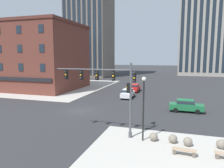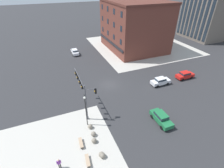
{
  "view_description": "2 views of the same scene",
  "coord_description": "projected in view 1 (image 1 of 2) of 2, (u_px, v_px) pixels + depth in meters",
  "views": [
    {
      "loc": [
        12.68,
        -25.7,
        7.42
      ],
      "look_at": [
        4.13,
        1.77,
        3.65
      ],
      "focal_mm": 33.54,
      "sensor_mm": 36.0,
      "label": 1
    },
    {
      "loc": [
        29.43,
        -11.48,
        20.26
      ],
      "look_at": [
        6.83,
        -2.2,
        4.68
      ],
      "focal_mm": 26.5,
      "sensor_mm": 36.0,
      "label": 2
    }
  ],
  "objects": [
    {
      "name": "residential_tower_skyline_left",
      "position": [
        90.0,
        11.0,
        77.53
      ],
      "size": [
        15.44,
        14.49,
        48.33
      ],
      "color": "#70665B",
      "rests_on": "ground"
    },
    {
      "name": "storefront_block_near_corner",
      "position": [
        36.0,
        56.0,
        48.99
      ],
      "size": [
        20.27,
        16.85,
        14.95
      ],
      "color": "brown",
      "rests_on": "ground"
    },
    {
      "name": "bollard_sphere_curb_c",
      "position": [
        188.0,
        142.0,
        17.46
      ],
      "size": [
        0.75,
        0.75,
        0.75
      ],
      "primitive_type": "sphere",
      "color": "gray",
      "rests_on": "ground"
    },
    {
      "name": "car_main_southbound_near",
      "position": [
        135.0,
        87.0,
        44.42
      ],
      "size": [
        1.9,
        4.4,
        1.68
      ],
      "color": "red",
      "rests_on": "ground"
    },
    {
      "name": "bench_near_signal",
      "position": [
        184.0,
        151.0,
        15.8
      ],
      "size": [
        1.82,
        0.58,
        0.49
      ],
      "color": "tan",
      "rests_on": "ground"
    },
    {
      "name": "car_main_southbound_far",
      "position": [
        186.0,
        105.0,
        28.22
      ],
      "size": [
        4.41,
        1.92,
        1.68
      ],
      "color": "#1E6B3D",
      "rests_on": "ground"
    },
    {
      "name": "car_main_northbound_near",
      "position": [
        128.0,
        93.0,
        37.65
      ],
      "size": [
        1.91,
        4.41,
        1.68
      ],
      "color": "silver",
      "rests_on": "ground"
    },
    {
      "name": "bollard_sphere_curb_e",
      "position": [
        224.0,
        144.0,
        16.96
      ],
      "size": [
        0.75,
        0.75,
        0.75
      ],
      "primitive_type": "sphere",
      "color": "gray",
      "rests_on": "ground"
    },
    {
      "name": "bollard_sphere_curb_a",
      "position": [
        154.0,
        137.0,
        18.53
      ],
      "size": [
        0.75,
        0.75,
        0.75
      ],
      "primitive_type": "sphere",
      "color": "gray",
      "rests_on": "ground"
    },
    {
      "name": "bollard_sphere_curb_d",
      "position": [
        221.0,
        144.0,
        16.95
      ],
      "size": [
        0.75,
        0.75,
        0.75
      ],
      "primitive_type": "sphere",
      "color": "gray",
      "rests_on": "ground"
    },
    {
      "name": "street_lamp_corner_near",
      "position": [
        144.0,
        101.0,
        18.18
      ],
      "size": [
        0.36,
        0.36,
        5.71
      ],
      "color": "black",
      "rests_on": "ground"
    },
    {
      "name": "bollard_sphere_curb_b",
      "position": [
        173.0,
        139.0,
        18.06
      ],
      "size": [
        0.75,
        0.75,
        0.75
      ],
      "primitive_type": "sphere",
      "color": "gray",
      "rests_on": "ground"
    },
    {
      "name": "sidewalk_far_corner",
      "position": [
        44.0,
        86.0,
        53.86
      ],
      "size": [
        32.0,
        32.0,
        0.02
      ],
      "primitive_type": "cube",
      "color": "#B7B2A8",
      "rests_on": "ground"
    },
    {
      "name": "traffic_signal_main",
      "position": [
        111.0,
        86.0,
        19.44
      ],
      "size": [
        7.58,
        2.09,
        6.88
      ],
      "color": "#4C4C51",
      "rests_on": "ground"
    },
    {
      "name": "ground_plane",
      "position": [
        80.0,
        110.0,
        29.03
      ],
      "size": [
        320.0,
        320.0,
        0.0
      ],
      "primitive_type": "plane",
      "color": "#2D2D30"
    }
  ]
}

